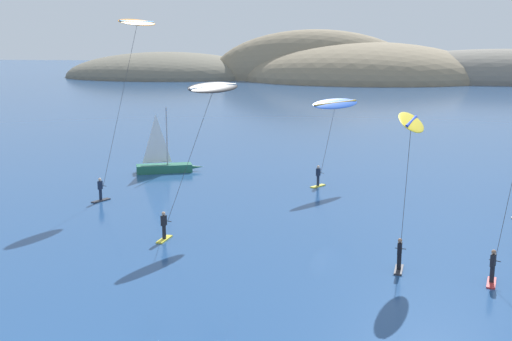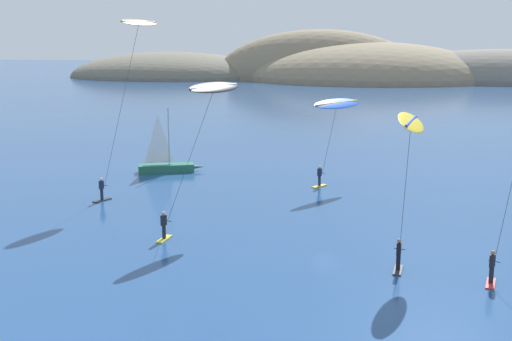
{
  "view_description": "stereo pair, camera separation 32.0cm",
  "coord_description": "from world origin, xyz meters",
  "px_view_note": "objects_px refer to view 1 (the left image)",
  "views": [
    {
      "loc": [
        10.06,
        -17.69,
        11.64
      ],
      "look_at": [
        4.77,
        19.3,
        3.85
      ],
      "focal_mm": 45.0,
      "sensor_mm": 36.0,
      "label": 1
    },
    {
      "loc": [
        10.38,
        -17.64,
        11.64
      ],
      "look_at": [
        4.77,
        19.3,
        3.85
      ],
      "focal_mm": 45.0,
      "sensor_mm": 36.0,
      "label": 2
    }
  ],
  "objects_px": {
    "kitesurfer_yellow": "(410,134)",
    "sailboat_near": "(168,165)",
    "kitesurfer_blue": "(334,109)",
    "kitesurfer_black": "(209,99)",
    "kitesurfer_orange": "(134,39)"
  },
  "relations": [
    {
      "from": "sailboat_near",
      "to": "kitesurfer_orange",
      "type": "bearing_deg",
      "value": -95.68
    },
    {
      "from": "kitesurfer_blue",
      "to": "kitesurfer_black",
      "type": "xyz_separation_m",
      "value": [
        -7.48,
        -12.23,
        1.84
      ]
    },
    {
      "from": "kitesurfer_black",
      "to": "kitesurfer_yellow",
      "type": "bearing_deg",
      "value": -24.0
    },
    {
      "from": "kitesurfer_blue",
      "to": "kitesurfer_yellow",
      "type": "bearing_deg",
      "value": -76.12
    },
    {
      "from": "kitesurfer_yellow",
      "to": "kitesurfer_black",
      "type": "height_order",
      "value": "kitesurfer_black"
    },
    {
      "from": "sailboat_near",
      "to": "kitesurfer_black",
      "type": "bearing_deg",
      "value": -64.16
    },
    {
      "from": "kitesurfer_orange",
      "to": "kitesurfer_black",
      "type": "bearing_deg",
      "value": -47.69
    },
    {
      "from": "kitesurfer_blue",
      "to": "kitesurfer_black",
      "type": "distance_m",
      "value": 14.46
    },
    {
      "from": "sailboat_near",
      "to": "kitesurfer_orange",
      "type": "xyz_separation_m",
      "value": [
        -0.6,
        -6.07,
        10.87
      ]
    },
    {
      "from": "kitesurfer_blue",
      "to": "kitesurfer_yellow",
      "type": "relative_size",
      "value": 0.88
    },
    {
      "from": "kitesurfer_orange",
      "to": "kitesurfer_blue",
      "type": "bearing_deg",
      "value": 14.56
    },
    {
      "from": "sailboat_near",
      "to": "kitesurfer_yellow",
      "type": "bearing_deg",
      "value": -46.31
    },
    {
      "from": "kitesurfer_yellow",
      "to": "sailboat_near",
      "type": "bearing_deg",
      "value": 133.69
    },
    {
      "from": "kitesurfer_blue",
      "to": "kitesurfer_yellow",
      "type": "distance_m",
      "value": 18.03
    },
    {
      "from": "kitesurfer_yellow",
      "to": "kitesurfer_black",
      "type": "bearing_deg",
      "value": 156.0
    }
  ]
}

